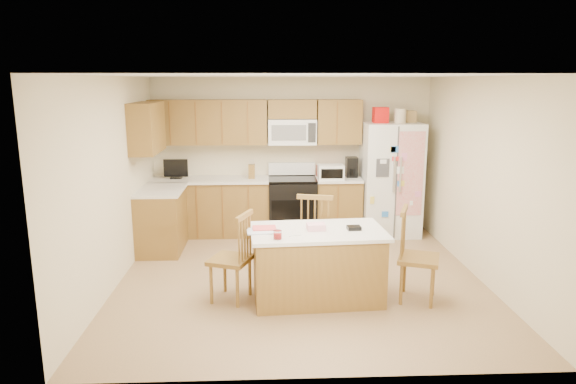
{
  "coord_description": "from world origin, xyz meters",
  "views": [
    {
      "loc": [
        -0.42,
        -6.11,
        2.45
      ],
      "look_at": [
        -0.14,
        0.35,
        1.04
      ],
      "focal_mm": 32.0,
      "sensor_mm": 36.0,
      "label": 1
    }
  ],
  "objects_px": {
    "stove": "(292,205)",
    "windsor_chair_left": "(233,259)",
    "island": "(317,264)",
    "windsor_chair_back": "(316,236)",
    "refrigerator": "(390,178)",
    "windsor_chair_right": "(416,257)"
  },
  "relations": [
    {
      "from": "island",
      "to": "windsor_chair_right",
      "type": "height_order",
      "value": "windsor_chair_right"
    },
    {
      "from": "stove",
      "to": "island",
      "type": "relative_size",
      "value": 0.72
    },
    {
      "from": "island",
      "to": "windsor_chair_back",
      "type": "xyz_separation_m",
      "value": [
        0.06,
        0.74,
        0.1
      ]
    },
    {
      "from": "stove",
      "to": "windsor_chair_back",
      "type": "xyz_separation_m",
      "value": [
        0.21,
        -1.83,
        0.04
      ]
    },
    {
      "from": "island",
      "to": "windsor_chair_back",
      "type": "relative_size",
      "value": 1.44
    },
    {
      "from": "refrigerator",
      "to": "island",
      "type": "xyz_separation_m",
      "value": [
        -1.42,
        -2.51,
        -0.51
      ]
    },
    {
      "from": "refrigerator",
      "to": "windsor_chair_back",
      "type": "distance_m",
      "value": 2.27
    },
    {
      "from": "windsor_chair_right",
      "to": "stove",
      "type": "bearing_deg",
      "value": 115.41
    },
    {
      "from": "stove",
      "to": "windsor_chair_left",
      "type": "distance_m",
      "value": 2.69
    },
    {
      "from": "windsor_chair_left",
      "to": "windsor_chair_back",
      "type": "height_order",
      "value": "windsor_chair_back"
    },
    {
      "from": "windsor_chair_left",
      "to": "windsor_chair_back",
      "type": "relative_size",
      "value": 0.95
    },
    {
      "from": "stove",
      "to": "island",
      "type": "distance_m",
      "value": 2.58
    },
    {
      "from": "stove",
      "to": "island",
      "type": "xyz_separation_m",
      "value": [
        0.15,
        -2.57,
        -0.06
      ]
    },
    {
      "from": "refrigerator",
      "to": "windsor_chair_left",
      "type": "xyz_separation_m",
      "value": [
        -2.38,
        -2.5,
        -0.44
      ]
    },
    {
      "from": "stove",
      "to": "windsor_chair_left",
      "type": "bearing_deg",
      "value": -107.42
    },
    {
      "from": "stove",
      "to": "windsor_chair_right",
      "type": "relative_size",
      "value": 1.06
    },
    {
      "from": "island",
      "to": "windsor_chair_left",
      "type": "bearing_deg",
      "value": 179.53
    },
    {
      "from": "stove",
      "to": "windsor_chair_left",
      "type": "relative_size",
      "value": 1.1
    },
    {
      "from": "windsor_chair_back",
      "to": "stove",
      "type": "bearing_deg",
      "value": 96.54
    },
    {
      "from": "refrigerator",
      "to": "island",
      "type": "relative_size",
      "value": 1.3
    },
    {
      "from": "island",
      "to": "refrigerator",
      "type": "bearing_deg",
      "value": 60.46
    },
    {
      "from": "island",
      "to": "windsor_chair_right",
      "type": "xyz_separation_m",
      "value": [
        1.11,
        -0.08,
        0.09
      ]
    }
  ]
}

